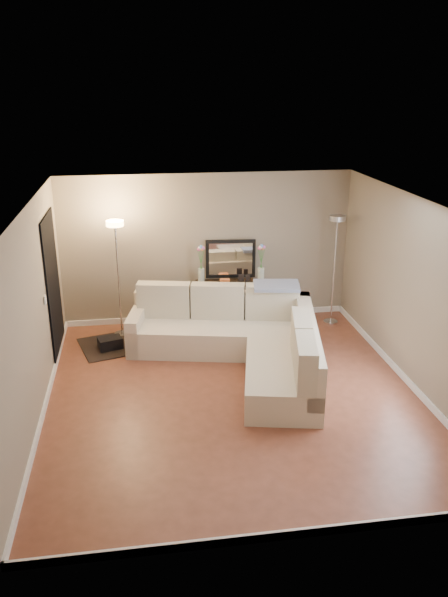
{
  "coord_description": "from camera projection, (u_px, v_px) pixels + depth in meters",
  "views": [
    {
      "loc": [
        -1.17,
        -6.9,
        4.01
      ],
      "look_at": [
        0.0,
        0.8,
        1.1
      ],
      "focal_mm": 35.0,
      "sensor_mm": 36.0,
      "label": 1
    }
  ],
  "objects": [
    {
      "name": "switch_plate",
      "position": [
        45.0,
        300.0,
        7.98
      ],
      "size": [
        0.02,
        0.08,
        0.12
      ],
      "primitive_type": "cube",
      "color": "white",
      "rests_on": "ground"
    },
    {
      "name": "wall_back",
      "position": [
        207.0,
        249.0,
        10.06
      ],
      "size": [
        5.0,
        0.02,
        2.6
      ],
      "primitive_type": "cube",
      "color": "gray",
      "rests_on": "ground"
    },
    {
      "name": "doorway",
      "position": [
        53.0,
        287.0,
        8.8
      ],
      "size": [
        0.02,
        1.2,
        2.2
      ],
      "primitive_type": "cube",
      "color": "black",
      "rests_on": "ground"
    },
    {
      "name": "floor_lamp_unlit",
      "position": [
        336.0,
        248.0,
        9.84
      ],
      "size": [
        0.29,
        0.29,
        1.93
      ],
      "color": "silver",
      "rests_on": "floor"
    },
    {
      "name": "wall_right",
      "position": [
        416.0,
        295.0,
        7.86
      ],
      "size": [
        0.02,
        5.5,
        2.6
      ],
      "primitive_type": "cube",
      "color": "gray",
      "rests_on": "ground"
    },
    {
      "name": "charcoal_rug",
      "position": [
        122.0,
        344.0,
        9.47
      ],
      "size": [
        1.49,
        1.27,
        0.02
      ],
      "primitive_type": "cube",
      "rotation": [
        0.0,
        0.0,
        0.28
      ],
      "color": "black",
      "rests_on": "floor"
    },
    {
      "name": "leaning_mirror",
      "position": [
        231.0,
        259.0,
        10.11
      ],
      "size": [
        0.87,
        0.12,
        0.68
      ],
      "color": "black",
      "rests_on": "console_table"
    },
    {
      "name": "baseboard_left",
      "position": [
        45.0,
        405.0,
        7.59
      ],
      "size": [
        0.03,
        5.5,
        0.1
      ],
      "primitive_type": "cube",
      "color": "white",
      "rests_on": "ground"
    },
    {
      "name": "wall_left",
      "position": [
        32.0,
        316.0,
        7.15
      ],
      "size": [
        0.02,
        5.5,
        2.6
      ],
      "primitive_type": "cube",
      "color": "gray",
      "rests_on": "ground"
    },
    {
      "name": "baseboard_back",
      "position": [
        208.0,
        316.0,
        10.48
      ],
      "size": [
        5.0,
        0.03,
        0.1
      ],
      "primitive_type": "cube",
      "color": "white",
      "rests_on": "ground"
    },
    {
      "name": "table_decor",
      "position": [
        231.0,
        280.0,
        10.04
      ],
      "size": [
        0.52,
        0.13,
        0.12
      ],
      "color": "orange",
      "rests_on": "console_table"
    },
    {
      "name": "floor",
      "position": [
        233.0,
        394.0,
        7.96
      ],
      "size": [
        5.0,
        5.5,
        0.01
      ],
      "primitive_type": "cube",
      "color": "brown",
      "rests_on": "ground"
    },
    {
      "name": "console_table",
      "position": [
        226.0,
        300.0,
        10.2
      ],
      "size": [
        1.25,
        0.44,
        0.75
      ],
      "color": "black",
      "rests_on": "floor"
    },
    {
      "name": "sectional_sofa",
      "position": [
        243.0,
        339.0,
        8.77
      ],
      "size": [
        2.98,
        3.24,
        1.0
      ],
      "color": "beige",
      "rests_on": "floor"
    },
    {
      "name": "baseboard_front",
      "position": [
        281.0,
        535.0,
        5.41
      ],
      "size": [
        5.0,
        0.03,
        0.1
      ],
      "primitive_type": "cube",
      "color": "white",
      "rests_on": "ground"
    },
    {
      "name": "ceiling",
      "position": [
        234.0,
        205.0,
        7.05
      ],
      "size": [
        5.0,
        5.5,
        0.01
      ],
      "primitive_type": "cube",
      "color": "white",
      "rests_on": "ground"
    },
    {
      "name": "floor_lamp_lit",
      "position": [
        117.0,
        256.0,
        9.35
      ],
      "size": [
        0.34,
        0.34,
        1.96
      ],
      "color": "silver",
      "rests_on": "floor"
    },
    {
      "name": "wall_front",
      "position": [
        287.0,
        421.0,
        4.95
      ],
      "size": [
        5.0,
        0.02,
        2.6
      ],
      "primitive_type": "cube",
      "color": "gray",
      "rests_on": "ground"
    },
    {
      "name": "baseboard_right",
      "position": [
        404.0,
        378.0,
        8.29
      ],
      "size": [
        0.03,
        5.5,
        0.1
      ],
      "primitive_type": "cube",
      "color": "white",
      "rests_on": "ground"
    },
    {
      "name": "throw_blanket",
      "position": [
        276.0,
        286.0,
        9.18
      ],
      "size": [
        0.77,
        0.52,
        0.1
      ],
      "primitive_type": "cube",
      "rotation": [
        0.1,
        0.0,
        -0.16
      ],
      "color": "gray",
      "rests_on": "sectional_sofa"
    },
    {
      "name": "black_bag",
      "position": [
        110.0,
        344.0,
        9.28
      ],
      "size": [
        0.42,
        0.34,
        0.23
      ],
      "primitive_type": "cube",
      "rotation": [
        0.0,
        0.0,
        0.28
      ],
      "color": "black",
      "rests_on": "charcoal_rug"
    },
    {
      "name": "flower_vase_left",
      "position": [
        201.0,
        266.0,
        9.96
      ],
      "size": [
        0.14,
        0.12,
        0.65
      ],
      "color": "silver",
      "rests_on": "console_table"
    },
    {
      "name": "flower_vase_right",
      "position": [
        261.0,
        265.0,
        10.02
      ],
      "size": [
        0.14,
        0.12,
        0.65
      ],
      "color": "silver",
      "rests_on": "console_table"
    }
  ]
}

